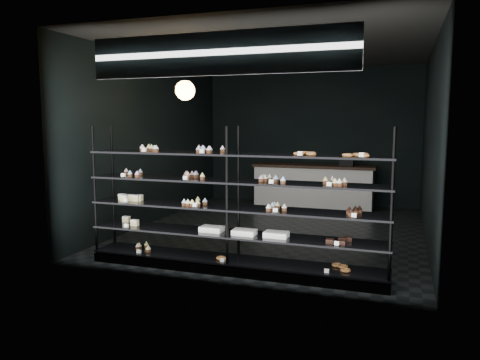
{
  "coord_description": "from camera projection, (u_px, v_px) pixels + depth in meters",
  "views": [
    {
      "loc": [
        2.07,
        -8.09,
        1.98
      ],
      "look_at": [
        -0.07,
        -1.9,
        1.15
      ],
      "focal_mm": 35.0,
      "sensor_mm": 36.0,
      "label": 1
    }
  ],
  "objects": [
    {
      "name": "display_shelf",
      "position": [
        231.0,
        224.0,
        6.13
      ],
      "size": [
        4.0,
        0.5,
        1.91
      ],
      "color": "black",
      "rests_on": "room"
    },
    {
      "name": "signage",
      "position": [
        217.0,
        54.0,
        5.41
      ],
      "size": [
        3.3,
        0.05,
        0.5
      ],
      "color": "#0E1347",
      "rests_on": "room"
    },
    {
      "name": "pendant_lamp",
      "position": [
        185.0,
        90.0,
        7.31
      ],
      "size": [
        0.31,
        0.31,
        0.88
      ],
      "color": "black",
      "rests_on": "room"
    },
    {
      "name": "service_counter",
      "position": [
        314.0,
        186.0,
        10.72
      ],
      "size": [
        2.76,
        0.65,
        1.23
      ],
      "color": "beige",
      "rests_on": "room"
    },
    {
      "name": "room",
      "position": [
        279.0,
        142.0,
        8.3
      ],
      "size": [
        5.01,
        6.01,
        3.2
      ],
      "color": "black",
      "rests_on": "ground"
    }
  ]
}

